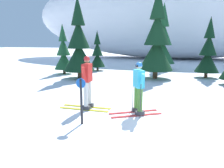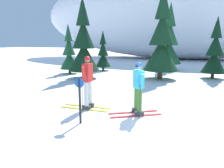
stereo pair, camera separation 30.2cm
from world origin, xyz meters
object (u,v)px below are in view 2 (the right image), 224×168
object	(u,v)px
skier_cyan_jacket	(138,87)
pine_tree_far_left	(69,53)
pine_tree_center_left	(84,45)
trail_marker_post	(80,98)
pine_tree_left	(103,54)
skier_red_jacket	(88,82)
pine_tree_center_right	(169,42)
pine_tree_right	(215,53)
pine_tree_center	(162,41)

from	to	relation	value
skier_cyan_jacket	pine_tree_far_left	size ratio (longest dim) A/B	0.48
pine_tree_center_left	trail_marker_post	size ratio (longest dim) A/B	3.74
skier_cyan_jacket	pine_tree_left	size ratio (longest dim) A/B	0.54
skier_red_jacket	pine_tree_far_left	xyz separation A→B (m)	(-4.64, 6.89, 0.51)
skier_red_jacket	pine_tree_center_left	size ratio (longest dim) A/B	0.37
skier_red_jacket	pine_tree_center_right	size ratio (longest dim) A/B	0.35
trail_marker_post	pine_tree_center_left	bearing A→B (deg)	114.78
skier_red_jacket	pine_tree_center_left	xyz separation A→B (m)	(-2.77, 5.46, 1.13)
pine_tree_right	pine_tree_left	bearing A→B (deg)	171.20
pine_tree_right	pine_tree_center_left	bearing A→B (deg)	-162.86
pine_tree_right	pine_tree_far_left	bearing A→B (deg)	-174.24
pine_tree_left	pine_tree_center	size ratio (longest dim) A/B	0.57
skier_cyan_jacket	trail_marker_post	xyz separation A→B (m)	(-1.43, -1.25, -0.13)
pine_tree_left	pine_tree_right	distance (m)	8.00
pine_tree_right	trail_marker_post	size ratio (longest dim) A/B	2.87
trail_marker_post	skier_cyan_jacket	bearing A→B (deg)	41.18
pine_tree_right	pine_tree_center	bearing A→B (deg)	-159.73
pine_tree_center_left	pine_tree_center_right	xyz separation A→B (m)	(4.88, 5.69, 0.14)
pine_tree_left	pine_tree_right	bearing A→B (deg)	-8.80
skier_cyan_jacket	pine_tree_center	xyz separation A→B (m)	(0.10, 6.74, 1.43)
trail_marker_post	pine_tree_center	bearing A→B (deg)	79.15
skier_red_jacket	trail_marker_post	size ratio (longest dim) A/B	1.38
pine_tree_far_left	pine_tree_center_left	world-z (taller)	pine_tree_center_left
trail_marker_post	pine_tree_far_left	bearing A→B (deg)	121.37
pine_tree_center_right	pine_tree_right	world-z (taller)	pine_tree_center_right
pine_tree_far_left	trail_marker_post	size ratio (longest dim) A/B	2.65
pine_tree_center_left	skier_cyan_jacket	bearing A→B (deg)	-50.42
pine_tree_center_right	pine_tree_right	bearing A→B (deg)	-48.04
pine_tree_far_left	pine_tree_left	xyz separation A→B (m)	(1.80, 2.20, -0.16)
pine_tree_left	skier_cyan_jacket	bearing A→B (deg)	-63.17
skier_red_jacket	pine_tree_left	size ratio (longest dim) A/B	0.58
skier_cyan_jacket	pine_tree_left	world-z (taller)	pine_tree_left
skier_red_jacket	pine_tree_center_right	bearing A→B (deg)	79.27
pine_tree_left	pine_tree_center	distance (m)	5.39
pine_tree_center_left	trail_marker_post	world-z (taller)	pine_tree_center_left
pine_tree_far_left	pine_tree_center_left	xyz separation A→B (m)	(1.87, -1.43, 0.61)
pine_tree_center	pine_tree_center_right	distance (m)	4.45
pine_tree_center_left	trail_marker_post	xyz separation A→B (m)	(3.12, -6.75, -1.34)
pine_tree_right	skier_red_jacket	bearing A→B (deg)	-122.73
pine_tree_center_left	pine_tree_center_right	world-z (taller)	pine_tree_center_right
skier_cyan_jacket	pine_tree_center_right	world-z (taller)	pine_tree_center_right
pine_tree_center_right	pine_tree_right	distance (m)	4.45
skier_cyan_jacket	pine_tree_right	size ratio (longest dim) A/B	0.44
skier_cyan_jacket	trail_marker_post	size ratio (longest dim) A/B	1.28
pine_tree_center	pine_tree_center_right	world-z (taller)	pine_tree_center
pine_tree_left	pine_tree_center	xyz separation A→B (m)	(4.72, -2.39, 1.00)
pine_tree_center_left	pine_tree_right	distance (m)	8.20
pine_tree_far_left	pine_tree_right	world-z (taller)	pine_tree_right
pine_tree_center	skier_cyan_jacket	bearing A→B (deg)	-90.86
pine_tree_center_left	pine_tree_left	bearing A→B (deg)	91.16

